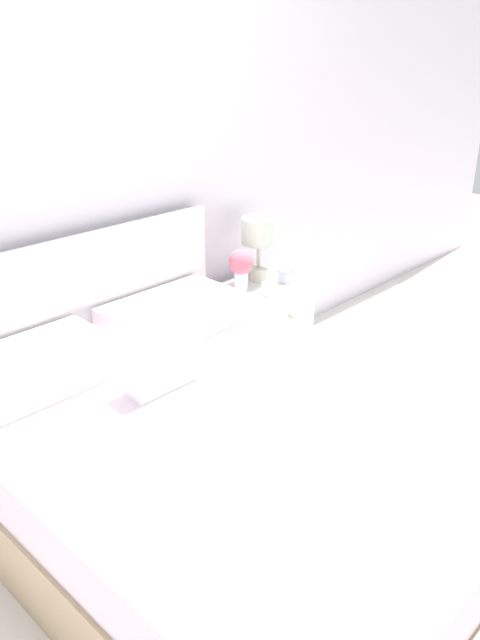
{
  "coord_description": "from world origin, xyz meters",
  "views": [
    {
      "loc": [
        -1.29,
        -2.25,
        1.71
      ],
      "look_at": [
        0.5,
        -0.53,
        0.58
      ],
      "focal_mm": 35.0,
      "sensor_mm": 36.0,
      "label": 1
    }
  ],
  "objects_px": {
    "flower_vase": "(241,266)",
    "teacup": "(268,290)",
    "bed": "(216,464)",
    "alarm_clock": "(285,276)",
    "nightstand": "(262,330)",
    "table_lamp": "(259,238)"
  },
  "relations": [
    {
      "from": "flower_vase",
      "to": "teacup",
      "type": "relative_size",
      "value": 1.97
    },
    {
      "from": "bed",
      "to": "teacup",
      "type": "bearing_deg",
      "value": 31.49
    },
    {
      "from": "flower_vase",
      "to": "alarm_clock",
      "type": "xyz_separation_m",
      "value": [
        0.24,
        -0.09,
        -0.1
      ]
    },
    {
      "from": "nightstand",
      "to": "flower_vase",
      "type": "relative_size",
      "value": 2.38
    },
    {
      "from": "table_lamp",
      "to": "flower_vase",
      "type": "relative_size",
      "value": 1.57
    },
    {
      "from": "bed",
      "to": "table_lamp",
      "type": "bearing_deg",
      "value": 35.65
    },
    {
      "from": "flower_vase",
      "to": "table_lamp",
      "type": "bearing_deg",
      "value": 12.82
    },
    {
      "from": "bed",
      "to": "teacup",
      "type": "relative_size",
      "value": 17.44
    },
    {
      "from": "flower_vase",
      "to": "nightstand",
      "type": "bearing_deg",
      "value": -19.31
    },
    {
      "from": "table_lamp",
      "to": "alarm_clock",
      "type": "height_order",
      "value": "table_lamp"
    },
    {
      "from": "alarm_clock",
      "to": "bed",
      "type": "bearing_deg",
      "value": -151.0
    },
    {
      "from": "alarm_clock",
      "to": "table_lamp",
      "type": "bearing_deg",
      "value": 117.82
    },
    {
      "from": "teacup",
      "to": "alarm_clock",
      "type": "bearing_deg",
      "value": 16.29
    },
    {
      "from": "bed",
      "to": "teacup",
      "type": "height_order",
      "value": "bed"
    },
    {
      "from": "table_lamp",
      "to": "flower_vase",
      "type": "height_order",
      "value": "table_lamp"
    },
    {
      "from": "nightstand",
      "to": "bed",
      "type": "bearing_deg",
      "value": -145.97
    },
    {
      "from": "teacup",
      "to": "table_lamp",
      "type": "bearing_deg",
      "value": 55.13
    },
    {
      "from": "bed",
      "to": "table_lamp",
      "type": "distance_m",
      "value": 1.37
    },
    {
      "from": "table_lamp",
      "to": "alarm_clock",
      "type": "bearing_deg",
      "value": -62.18
    },
    {
      "from": "nightstand",
      "to": "table_lamp",
      "type": "bearing_deg",
      "value": 56.22
    },
    {
      "from": "bed",
      "to": "teacup",
      "type": "xyz_separation_m",
      "value": [
        0.91,
        0.56,
        0.27
      ]
    },
    {
      "from": "bed",
      "to": "nightstand",
      "type": "xyz_separation_m",
      "value": [
        0.99,
        0.67,
        -0.01
      ]
    }
  ]
}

